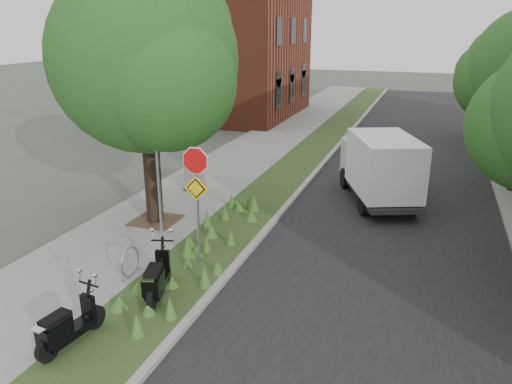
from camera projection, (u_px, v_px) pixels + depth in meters
ground at (242, 286)px, 12.04m from camera, size 120.00×120.00×0.00m
sidewalk_near at (234, 164)px, 22.30m from camera, size 3.50×60.00×0.12m
verge at (293, 170)px, 21.42m from camera, size 2.00×60.00×0.12m
kerb_near at (316, 172)px, 21.11m from camera, size 0.20×60.00×0.13m
road at (401, 182)px, 20.01m from camera, size 7.00×60.00×0.01m
kerb_far at (497, 190)px, 18.88m from camera, size 0.20×60.00×0.13m
street_tree_main at (144, 68)px, 14.36m from camera, size 6.21×5.54×7.66m
bare_post at (158, 170)px, 13.99m from camera, size 0.08×0.08×4.00m
bike_hoop at (130, 262)px, 12.21m from camera, size 0.06×0.78×0.77m
sign_assembly at (196, 182)px, 12.26m from camera, size 0.94×0.08×3.22m
brick_building at (227, 52)px, 33.35m from camera, size 9.40×10.40×8.30m
far_tree_c at (503, 68)px, 24.67m from camera, size 4.37×3.89×5.93m
scooter_near at (156, 282)px, 11.15m from camera, size 0.70×1.74×0.85m
scooter_far at (64, 331)px, 9.43m from camera, size 0.49×1.68×0.80m
box_truck at (380, 165)px, 17.35m from camera, size 3.36×4.92×2.08m
utility_cabinet at (194, 175)px, 18.65m from camera, size 0.95×0.79×1.09m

